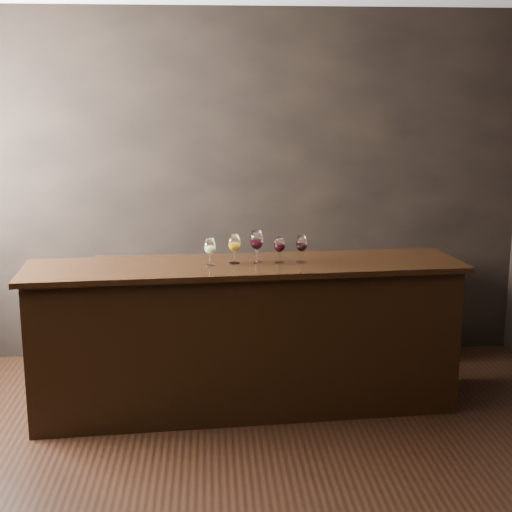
{
  "coord_description": "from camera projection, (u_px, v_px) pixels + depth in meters",
  "views": [
    {
      "loc": [
        -0.04,
        -3.49,
        2.06
      ],
      "look_at": [
        0.27,
        1.12,
        1.07
      ],
      "focal_mm": 50.0,
      "sensor_mm": 36.0,
      "label": 1
    }
  ],
  "objects": [
    {
      "name": "bar_counter",
      "position": [
        246.0,
        339.0,
        4.84
      ],
      "size": [
        2.85,
        0.82,
        0.98
      ],
      "primitive_type": "cube",
      "rotation": [
        0.0,
        0.0,
        0.08
      ],
      "color": "black",
      "rests_on": "ground"
    },
    {
      "name": "glass_amber",
      "position": [
        234.0,
        244.0,
        4.71
      ],
      "size": [
        0.08,
        0.08,
        0.19
      ],
      "color": "white",
      "rests_on": "bar_top"
    },
    {
      "name": "back_bar_shelf",
      "position": [
        244.0,
        310.0,
        5.74
      ],
      "size": [
        2.39,
        0.4,
        0.86
      ],
      "primitive_type": "cube",
      "color": "black",
      "rests_on": "ground"
    },
    {
      "name": "glass_red_b",
      "position": [
        279.0,
        245.0,
        4.73
      ],
      "size": [
        0.08,
        0.08,
        0.18
      ],
      "color": "white",
      "rests_on": "bar_top"
    },
    {
      "name": "bar_top",
      "position": [
        245.0,
        266.0,
        4.73
      ],
      "size": [
        2.95,
        0.89,
        0.04
      ],
      "primitive_type": "cube",
      "rotation": [
        0.0,
        0.0,
        0.08
      ],
      "color": "black",
      "rests_on": "bar_counter"
    },
    {
      "name": "glass_red_a",
      "position": [
        257.0,
        241.0,
        4.74
      ],
      "size": [
        0.09,
        0.09,
        0.22
      ],
      "color": "white",
      "rests_on": "bar_top"
    },
    {
      "name": "ground",
      "position": [
        220.0,
        494.0,
        3.84
      ],
      "size": [
        5.0,
        5.0,
        0.0
      ],
      "primitive_type": "plane",
      "color": "black",
      "rests_on": "ground"
    },
    {
      "name": "glass_red_c",
      "position": [
        302.0,
        244.0,
        4.75
      ],
      "size": [
        0.08,
        0.08,
        0.18
      ],
      "color": "white",
      "rests_on": "bar_top"
    },
    {
      "name": "room_shell",
      "position": [
        170.0,
        155.0,
        3.56
      ],
      "size": [
        5.02,
        4.52,
        2.81
      ],
      "color": "black",
      "rests_on": "ground"
    },
    {
      "name": "glass_white",
      "position": [
        210.0,
        247.0,
        4.65
      ],
      "size": [
        0.08,
        0.08,
        0.18
      ],
      "color": "white",
      "rests_on": "bar_top"
    }
  ]
}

